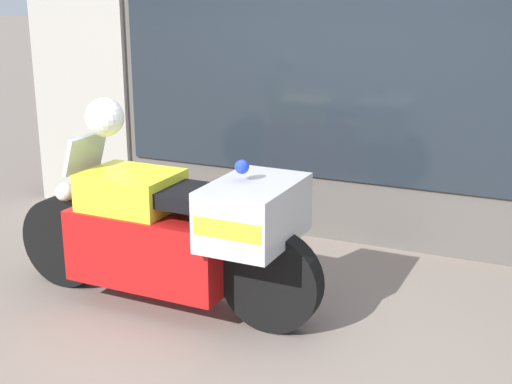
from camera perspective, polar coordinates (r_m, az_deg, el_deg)
The scene contains 5 objects.
ground_plane at distance 4.62m, azimuth 0.52°, elevation -11.27°, with size 60.00×60.00×0.00m, color gray.
shop_building at distance 6.12m, azimuth 4.17°, elevation 12.14°, with size 6.42×0.55×3.35m.
window_display at distance 6.13m, azimuth 12.03°, elevation 0.04°, with size 4.92×0.30×1.82m.
paramedic_motorcycle at distance 4.76m, azimuth -6.38°, elevation -3.16°, with size 2.32×0.76×1.15m.
white_helmet at distance 4.86m, azimuth -12.01°, elevation 5.87°, with size 0.26×0.26×0.26m, color white.
Camera 1 is at (1.62, -3.73, 2.17)m, focal length 50.00 mm.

